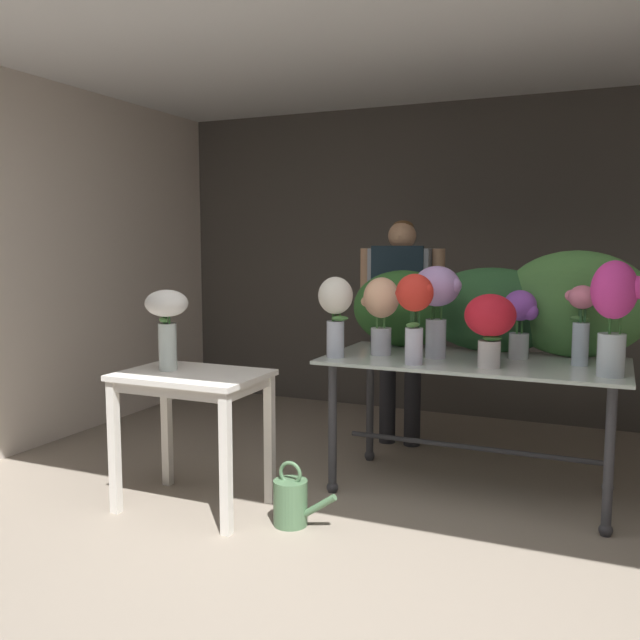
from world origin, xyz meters
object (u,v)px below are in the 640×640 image
(vase_crimson_hydrangea, at_px, (490,321))
(vase_rosy_tulips, at_px, (581,320))
(side_table_white, at_px, (192,391))
(vase_magenta_anemones, at_px, (615,307))
(vase_white_roses_tall, at_px, (167,317))
(vase_lilac_dahlias, at_px, (437,297))
(vase_peach_lilies, at_px, (381,308))
(florist, at_px, (401,307))
(vase_scarlet_snapdragons, at_px, (415,306))
(vase_violet_peonies, at_px, (521,318))
(watering_can, at_px, (291,501))
(display_table_glass, at_px, (473,382))
(vase_ivory_carnations, at_px, (335,308))

(vase_crimson_hydrangea, distance_m, vase_rosy_tulips, 0.52)
(side_table_white, distance_m, vase_crimson_hydrangea, 1.67)
(vase_magenta_anemones, bearing_deg, vase_white_roses_tall, -164.51)
(vase_lilac_dahlias, bearing_deg, vase_peach_lilies, -177.69)
(florist, height_order, vase_magenta_anemones, florist)
(vase_rosy_tulips, relative_size, vase_scarlet_snapdragons, 0.88)
(vase_scarlet_snapdragons, bearing_deg, florist, 110.72)
(vase_violet_peonies, relative_size, watering_can, 1.14)
(display_table_glass, height_order, vase_lilac_dahlias, vase_lilac_dahlias)
(vase_scarlet_snapdragons, bearing_deg, vase_crimson_hydrangea, 10.09)
(vase_peach_lilies, height_order, vase_lilac_dahlias, vase_lilac_dahlias)
(side_table_white, bearing_deg, vase_scarlet_snapdragons, 26.98)
(vase_scarlet_snapdragons, relative_size, vase_white_roses_tall, 1.12)
(florist, bearing_deg, watering_can, -93.19)
(vase_violet_peonies, bearing_deg, vase_scarlet_snapdragons, -139.98)
(vase_ivory_carnations, relative_size, watering_can, 1.35)
(side_table_white, relative_size, vase_ivory_carnations, 1.65)
(vase_crimson_hydrangea, relative_size, vase_lilac_dahlias, 0.74)
(vase_rosy_tulips, xyz_separation_m, vase_lilac_dahlias, (-0.79, -0.09, 0.11))
(vase_scarlet_snapdragons, bearing_deg, vase_rosy_tulips, 22.02)
(side_table_white, xyz_separation_m, florist, (0.69, 1.62, 0.35))
(display_table_glass, height_order, vase_white_roses_tall, vase_white_roses_tall)
(vase_rosy_tulips, bearing_deg, vase_ivory_carnations, -167.38)
(florist, distance_m, watering_can, 1.85)
(vase_rosy_tulips, bearing_deg, side_table_white, -155.13)
(vase_crimson_hydrangea, distance_m, vase_magenta_anemones, 0.62)
(side_table_white, xyz_separation_m, vase_lilac_dahlias, (1.16, 0.81, 0.50))
(vase_peach_lilies, relative_size, vase_white_roses_tall, 1.04)
(vase_peach_lilies, relative_size, vase_violet_peonies, 1.17)
(display_table_glass, height_order, vase_peach_lilies, vase_peach_lilies)
(vase_white_roses_tall, height_order, watering_can, vase_white_roses_tall)
(florist, height_order, vase_violet_peonies, florist)
(vase_magenta_anemones, height_order, vase_lilac_dahlias, vase_magenta_anemones)
(vase_magenta_anemones, height_order, vase_white_roses_tall, vase_magenta_anemones)
(watering_can, bearing_deg, display_table_glass, 48.00)
(vase_violet_peonies, bearing_deg, vase_ivory_carnations, -158.86)
(vase_rosy_tulips, xyz_separation_m, vase_magenta_anemones, (0.17, -0.27, 0.10))
(vase_crimson_hydrangea, xyz_separation_m, vase_magenta_anemones, (0.62, -0.00, 0.10))
(display_table_glass, xyz_separation_m, vase_peach_lilies, (-0.55, -0.05, 0.42))
(vase_rosy_tulips, xyz_separation_m, vase_scarlet_snapdragons, (-0.85, -0.34, 0.08))
(vase_white_roses_tall, bearing_deg, watering_can, 0.11)
(vase_peach_lilies, distance_m, vase_ivory_carnations, 0.29)
(vase_ivory_carnations, bearing_deg, vase_rosy_tulips, 12.62)
(vase_violet_peonies, bearing_deg, vase_crimson_hydrangea, -107.46)
(florist, bearing_deg, vase_crimson_hydrangea, -51.05)
(florist, xyz_separation_m, vase_ivory_carnations, (-0.09, -1.02, 0.08))
(florist, distance_m, vase_lilac_dahlias, 0.94)
(side_table_white, distance_m, vase_peach_lilies, 1.22)
(vase_rosy_tulips, relative_size, vase_lilac_dahlias, 0.82)
(vase_scarlet_snapdragons, relative_size, vase_peach_lilies, 1.08)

